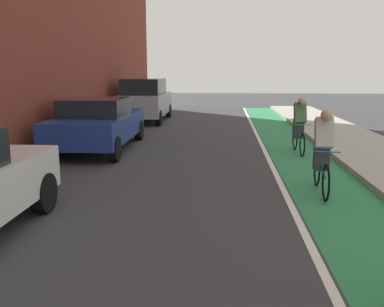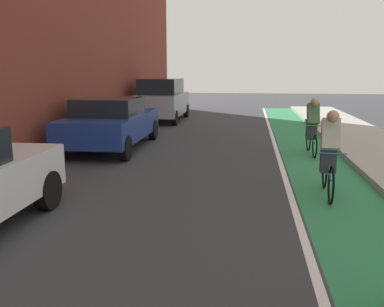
{
  "view_description": "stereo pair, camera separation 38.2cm",
  "coord_description": "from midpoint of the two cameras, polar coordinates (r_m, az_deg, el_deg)",
  "views": [
    {
      "loc": [
        0.99,
        6.05,
        2.28
      ],
      "look_at": [
        0.47,
        12.25,
        1.03
      ],
      "focal_mm": 37.99,
      "sensor_mm": 36.0,
      "label": 1
    },
    {
      "loc": [
        1.37,
        6.09,
        2.28
      ],
      "look_at": [
        0.47,
        12.25,
        1.03
      ],
      "focal_mm": 37.99,
      "sensor_mm": 36.0,
      "label": 2
    }
  ],
  "objects": [
    {
      "name": "lane_divider_stripe",
      "position": [
        9.56,
        10.47,
        -2.62
      ],
      "size": [
        0.12,
        34.6,
        0.0
      ],
      "primitive_type": "cube",
      "color": "white",
      "rests_on": "ground"
    },
    {
      "name": "parked_suv_silver",
      "position": [
        19.32,
        -7.17,
        7.54
      ],
      "size": [
        2.03,
        4.56,
        1.98
      ],
      "color": "#9EA0A8",
      "rests_on": "ground"
    },
    {
      "name": "cyclist_trailing",
      "position": [
        7.99,
        16.57,
        0.29
      ],
      "size": [
        0.48,
        1.72,
        1.62
      ],
      "color": "black",
      "rests_on": "ground"
    },
    {
      "name": "cyclist_far",
      "position": [
        11.89,
        13.94,
        3.91
      ],
      "size": [
        0.48,
        1.69,
        1.6
      ],
      "color": "black",
      "rests_on": "ground"
    },
    {
      "name": "parked_sedan_blue",
      "position": [
        12.45,
        -13.92,
        4.15
      ],
      "size": [
        2.13,
        4.62,
        1.53
      ],
      "color": "navy",
      "rests_on": "ground"
    },
    {
      "name": "ground_plane",
      "position": [
        7.67,
        -4.3,
        -5.95
      ],
      "size": [
        76.12,
        76.12,
        0.0
      ],
      "primitive_type": "plane",
      "color": "#38383D"
    },
    {
      "name": "bike_lane_paint",
      "position": [
        9.69,
        15.78,
        -2.67
      ],
      "size": [
        1.6,
        34.6,
        0.0
      ],
      "primitive_type": "cube",
      "color": "#2D8451",
      "rests_on": "ground"
    }
  ]
}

